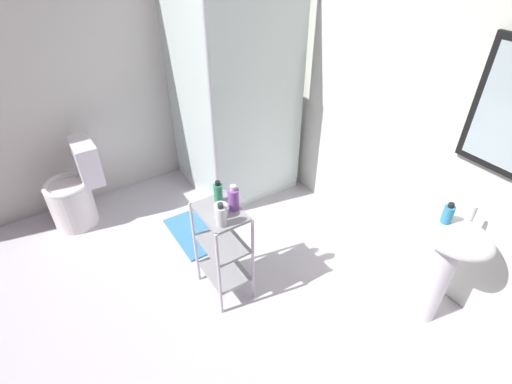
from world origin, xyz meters
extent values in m
cube|color=silver|center=(0.00, 0.00, -0.01)|extent=(4.20, 4.20, 0.02)
cube|color=silver|center=(0.00, 1.85, 1.25)|extent=(4.20, 0.10, 2.50)
cube|color=silver|center=(-1.85, 0.00, 1.25)|extent=(0.10, 4.20, 2.50)
cube|color=white|center=(-1.31, 1.28, 0.05)|extent=(0.90, 0.90, 0.10)
cube|color=silver|center=(-1.31, 0.83, 1.05)|extent=(0.90, 0.02, 1.90)
cube|color=silver|center=(-0.86, 1.28, 1.05)|extent=(0.02, 0.90, 1.90)
cylinder|color=silver|center=(-0.86, 0.83, 1.05)|extent=(0.04, 0.04, 1.90)
cylinder|color=silver|center=(-1.31, 1.28, 0.10)|extent=(0.08, 0.08, 0.00)
cylinder|color=white|center=(0.87, 1.52, 0.34)|extent=(0.15, 0.15, 0.68)
ellipsoid|color=white|center=(0.87, 1.52, 0.75)|extent=(0.46, 0.37, 0.13)
cylinder|color=silver|center=(0.87, 1.64, 0.86)|extent=(0.03, 0.03, 0.10)
cylinder|color=white|center=(-1.48, -0.29, 0.20)|extent=(0.37, 0.37, 0.40)
torus|color=white|center=(-1.48, -0.29, 0.42)|extent=(0.37, 0.37, 0.04)
cube|color=white|center=(-1.48, -0.08, 0.58)|extent=(0.35, 0.17, 0.36)
cylinder|color=silver|center=(-0.27, 0.34, 0.37)|extent=(0.02, 0.02, 0.74)
cylinder|color=silver|center=(0.09, 0.34, 0.37)|extent=(0.02, 0.02, 0.74)
cylinder|color=silver|center=(-0.27, 0.60, 0.37)|extent=(0.02, 0.02, 0.74)
cylinder|color=silver|center=(0.09, 0.60, 0.37)|extent=(0.02, 0.02, 0.74)
cube|color=#99999E|center=(-0.09, 0.47, 0.18)|extent=(0.36, 0.26, 0.02)
cube|color=#99999E|center=(-0.09, 0.47, 0.45)|extent=(0.36, 0.26, 0.02)
cube|color=#99999E|center=(-0.09, 0.47, 0.73)|extent=(0.36, 0.26, 0.02)
cylinder|color=#389ED1|center=(0.80, 1.50, 0.87)|extent=(0.06, 0.06, 0.11)
cylinder|color=black|center=(0.80, 1.50, 0.93)|extent=(0.03, 0.03, 0.02)
cylinder|color=white|center=(0.03, 0.41, 0.81)|extent=(0.06, 0.06, 0.13)
cylinder|color=#333338|center=(0.03, 0.41, 0.89)|extent=(0.04, 0.04, 0.03)
cylinder|color=#329064|center=(-0.18, 0.50, 0.81)|extent=(0.06, 0.06, 0.13)
cylinder|color=black|center=(-0.18, 0.50, 0.89)|extent=(0.03, 0.03, 0.03)
cylinder|color=purple|center=(-0.07, 0.55, 0.81)|extent=(0.07, 0.07, 0.15)
cylinder|color=silver|center=(-0.07, 0.55, 0.90)|extent=(0.04, 0.04, 0.03)
cylinder|color=silver|center=(-0.04, 0.45, 0.78)|extent=(0.08, 0.08, 0.09)
cube|color=teal|center=(-0.76, 0.56, 0.01)|extent=(0.60, 0.40, 0.02)
camera|label=1|loc=(1.65, -0.39, 2.30)|focal=27.08mm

